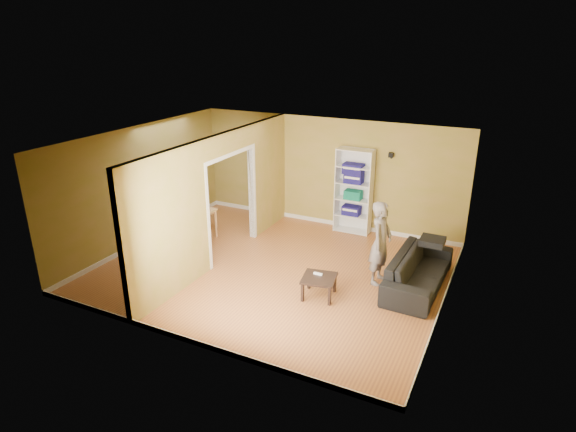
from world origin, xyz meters
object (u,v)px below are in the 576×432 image
Objects in this scene: sofa at (419,266)px; chair_far at (207,210)px; person at (381,236)px; dining_table at (189,212)px; chair_left at (163,215)px; chair_near at (176,226)px; bookshelf at (355,191)px; coffee_table at (319,280)px.

sofa is 5.16m from chair_far.
person is (-0.71, -0.14, 0.52)m from sofa.
sofa reaches higher than dining_table.
chair_near is at bearing 69.43° from chair_left.
chair_left reaches higher than dining_table.
chair_left is 0.95× the size of chair_near.
person reaches higher than dining_table.
chair_near and chair_far have the same top height.
sofa is 2.33× the size of chair_near.
dining_table is (-4.49, 0.17, -0.32)m from person.
person is 2.09× the size of chair_left.
chair_near is at bearing 98.82° from person.
bookshelf is 2.12× the size of chair_near.
chair_near reaches higher than dining_table.
dining_table is (-3.23, -2.03, -0.38)m from bookshelf.
bookshelf reaches higher than sofa.
person is at bearing -2.12° from dining_table.
coffee_table is 0.61× the size of chair_near.
coffee_table is at bearing 145.82° from person.
chair_left is (-4.39, 1.12, 0.12)m from coffee_table.
person is 4.50m from dining_table.
dining_table is at bearing 91.45° from sofa.
bookshelf is at bearing 36.99° from chair_near.
coffee_table is 0.52× the size of dining_table.
bookshelf is at bearing 32.09° from dining_table.
chair_far reaches higher than sofa.
coffee_table is 3.89m from dining_table.
person is at bearing 51.70° from coffee_table.
chair_near is 1.00× the size of chair_far.
dining_table is 0.72m from chair_left.
person is 1.42m from coffee_table.
chair_far is (-4.41, 0.78, -0.47)m from person.
bookshelf is 4.48m from chair_left.
person is 2.53m from bookshelf.
bookshelf reaches higher than chair_near.
chair_far reaches higher than coffee_table.
sofa is 5.89m from chair_left.
coffee_table is at bearing 87.54° from chair_left.
chair_near reaches higher than sofa.
chair_far is (-3.16, -1.41, -0.52)m from bookshelf.
bookshelf is (-1.96, 2.05, 0.58)m from sofa.
chair_left is at bearing 165.73° from coffee_table.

